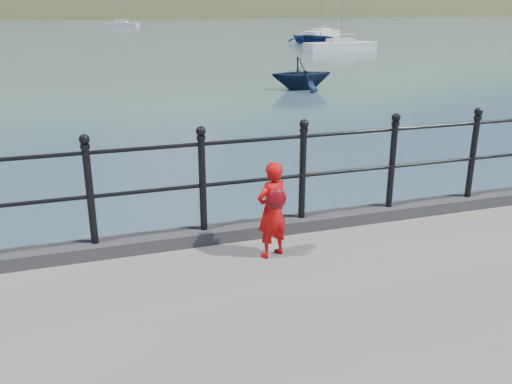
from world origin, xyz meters
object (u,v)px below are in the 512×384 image
object	(u,v)px
launch_blue	(315,38)
launch_navy	(302,73)
child	(272,210)
sailboat_near	(340,47)
sailboat_far	(321,34)
sailboat_deep	(122,25)
railing	(254,168)

from	to	relation	value
launch_blue	launch_navy	xyz separation A→B (m)	(-13.17, -28.07, 0.15)
launch_navy	child	bearing A→B (deg)	158.15
launch_navy	sailboat_near	world-z (taller)	sailboat_near
sailboat_far	sailboat_deep	distance (m)	44.45
sailboat_far	railing	bearing A→B (deg)	-156.51
launch_blue	launch_navy	distance (m)	31.01
railing	child	world-z (taller)	railing
railing	launch_navy	bearing A→B (deg)	65.56
child	sailboat_far	distance (m)	62.93
sailboat_far	sailboat_near	bearing A→B (deg)	-151.50
sailboat_deep	sailboat_near	bearing A→B (deg)	-48.76
sailboat_far	child	bearing A→B (deg)	-156.27
sailboat_near	sailboat_deep	size ratio (longest dim) A/B	0.94
railing	launch_navy	size ratio (longest dim) A/B	6.61
railing	sailboat_far	size ratio (longest dim) A/B	1.78
child	launch_navy	xyz separation A→B (m)	(7.70, 17.55, -0.81)
launch_navy	sailboat_near	xyz separation A→B (m)	(11.47, 19.13, -0.38)
child	sailboat_far	xyz separation A→B (m)	(26.69, 56.97, -1.19)
sailboat_near	sailboat_deep	bearing A→B (deg)	95.98
railing	sailboat_deep	world-z (taller)	sailboat_deep
railing	sailboat_near	bearing A→B (deg)	62.01
launch_blue	railing	bearing A→B (deg)	-127.35
child	sailboat_far	size ratio (longest dim) A/B	0.10
railing	sailboat_near	distance (m)	40.89
child	sailboat_near	bearing A→B (deg)	-138.07
sailboat_near	launch_navy	bearing A→B (deg)	-126.78
launch_navy	sailboat_near	distance (m)	22.31
sailboat_near	child	bearing A→B (deg)	-123.41
sailboat_near	sailboat_far	bearing A→B (deg)	63.86
launch_navy	launch_blue	bearing A→B (deg)	-23.31
launch_blue	sailboat_near	world-z (taller)	sailboat_near
railing	launch_navy	world-z (taller)	railing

